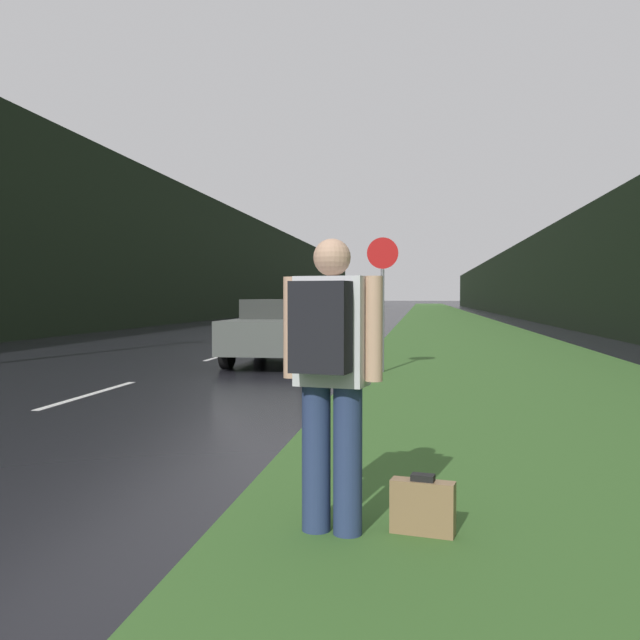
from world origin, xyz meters
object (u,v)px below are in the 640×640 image
(suitcase, at_px, (423,508))
(car_passing_near, at_px, (281,330))
(stop_sign, at_px, (382,292))
(hitchhiker_with_backpack, at_px, (330,367))
(delivery_truck, at_px, (373,295))

(suitcase, bearing_deg, car_passing_near, 117.31)
(stop_sign, relative_size, suitcase, 6.48)
(suitcase, xyz_separation_m, car_passing_near, (-3.17, 10.86, 0.57))
(hitchhiker_with_backpack, bearing_deg, delivery_truck, 104.98)
(stop_sign, bearing_deg, suitcase, -85.14)
(hitchhiker_with_backpack, distance_m, car_passing_near, 11.26)
(car_passing_near, distance_m, delivery_truck, 80.14)
(stop_sign, xyz_separation_m, hitchhiker_with_backpack, (0.20, -9.16, -0.53))
(delivery_truck, bearing_deg, stop_sign, -85.75)
(car_passing_near, bearing_deg, hitchhiker_with_backpack, 103.38)
(hitchhiker_with_backpack, height_order, car_passing_near, hitchhiker_with_backpack)
(stop_sign, height_order, hitchhiker_with_backpack, stop_sign)
(stop_sign, distance_m, hitchhiker_with_backpack, 9.18)
(stop_sign, distance_m, delivery_truck, 82.07)
(stop_sign, bearing_deg, car_passing_near, 143.32)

